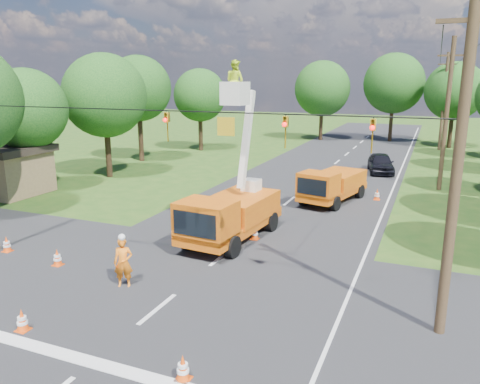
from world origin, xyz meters
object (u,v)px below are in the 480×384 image
at_px(traffic_cone_4, 7,244).
at_px(tree_left_f, 200,95).
at_px(traffic_cone_0, 22,320).
at_px(traffic_cone_6, 377,195).
at_px(traffic_cone_1, 183,368).
at_px(ground_worker, 123,263).
at_px(shed, 3,169).
at_px(distant_car, 381,163).
at_px(tree_far_c, 455,91).
at_px(traffic_cone_3, 57,258).
at_px(pole_right_near, 458,164).
at_px(pole_right_far, 444,101).
at_px(tree_far_a, 322,89).
at_px(traffic_cone_2, 255,232).
at_px(tree_left_e, 138,89).
at_px(bucket_truck, 230,205).
at_px(tree_far_b, 394,84).
at_px(second_truck, 332,185).
at_px(tree_left_c, 26,109).
at_px(tree_left_d, 105,96).
at_px(pole_right_mid, 447,114).

xyz_separation_m(traffic_cone_4, tree_left_f, (-5.92, 29.99, 5.33)).
height_order(traffic_cone_0, traffic_cone_6, same).
bearing_deg(traffic_cone_4, traffic_cone_1, -23.19).
bearing_deg(ground_worker, shed, 125.42).
distance_m(distant_car, tree_far_c, 18.95).
height_order(traffic_cone_3, shed, shed).
relative_size(pole_right_near, pole_right_far, 1.00).
relative_size(traffic_cone_6, tree_far_a, 0.07).
bearing_deg(traffic_cone_3, traffic_cone_2, 43.97).
bearing_deg(traffic_cone_3, tree_left_e, 116.38).
distance_m(bucket_truck, tree_far_b, 40.40).
relative_size(second_truck, tree_left_f, 0.72).
height_order(traffic_cone_1, pole_right_near, pole_right_near).
bearing_deg(tree_far_c, tree_left_c, -128.23).
distance_m(second_truck, ground_worker, 15.33).
bearing_deg(traffic_cone_6, tree_left_d, -178.84).
bearing_deg(shed, tree_far_b, 60.42).
xyz_separation_m(traffic_cone_3, pole_right_mid, (14.21, 20.36, 4.75)).
xyz_separation_m(pole_right_near, tree_far_c, (1.00, 42.00, 0.96)).
relative_size(traffic_cone_1, tree_far_c, 0.08).
bearing_deg(pole_right_mid, second_truck, -134.21).
bearing_deg(second_truck, bucket_truck, -94.95).
bearing_deg(pole_right_near, tree_far_a, 107.43).
distance_m(second_truck, distant_car, 11.01).
relative_size(ground_worker, tree_left_f, 0.22).
relative_size(ground_worker, shed, 0.34).
xyz_separation_m(tree_left_c, tree_left_f, (1.70, 21.00, 0.25)).
distance_m(pole_right_near, tree_left_f, 37.99).
bearing_deg(tree_left_c, pole_right_far, 51.12).
bearing_deg(tree_far_b, pole_right_far, -42.27).
bearing_deg(traffic_cone_3, bucket_truck, 46.14).
bearing_deg(pole_right_mid, tree_left_d, -167.99).
relative_size(pole_right_far, tree_left_d, 1.08).
height_order(ground_worker, pole_right_near, pole_right_near).
distance_m(tree_far_a, tree_far_b, 8.27).
distance_m(pole_right_mid, tree_left_d, 24.05).
bearing_deg(tree_left_c, tree_far_c, 51.77).
relative_size(traffic_cone_3, traffic_cone_4, 1.00).
bearing_deg(tree_left_f, tree_left_e, -104.04).
bearing_deg(pole_right_mid, traffic_cone_4, -131.01).
height_order(traffic_cone_2, traffic_cone_3, same).
xyz_separation_m(traffic_cone_3, pole_right_near, (14.21, 0.36, 4.75)).
relative_size(tree_left_f, tree_far_a, 0.88).
distance_m(bucket_truck, pole_right_mid, 17.75).
xyz_separation_m(ground_worker, tree_far_a, (-2.94, 43.93, 5.25)).
bearing_deg(second_truck, traffic_cone_2, -89.67).
xyz_separation_m(pole_right_mid, tree_far_a, (-13.50, 23.00, 1.08)).
relative_size(traffic_cone_3, shed, 0.13).
height_order(tree_left_d, tree_far_a, tree_far_a).
bearing_deg(traffic_cone_6, tree_far_a, 109.78).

